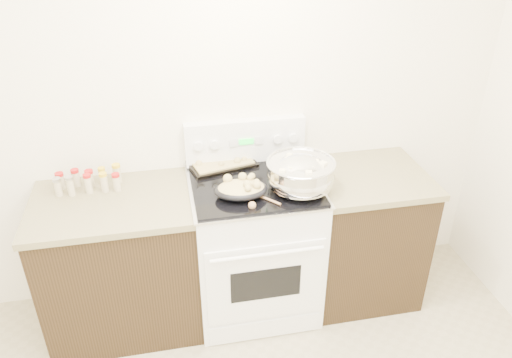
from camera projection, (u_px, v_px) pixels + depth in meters
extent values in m
cube|color=white|center=(186.00, 102.00, 3.00)|extent=(4.00, 0.05, 2.70)
cube|color=black|center=(123.00, 266.00, 3.08)|extent=(0.90, 0.64, 0.88)
cube|color=brown|center=(112.00, 203.00, 2.85)|extent=(0.93, 0.67, 0.04)
cube|color=black|center=(361.00, 236.00, 3.35)|extent=(0.70, 0.64, 0.88)
cube|color=brown|center=(368.00, 177.00, 3.12)|extent=(0.73, 0.67, 0.04)
cube|color=white|center=(254.00, 248.00, 3.20)|extent=(0.76, 0.66, 0.92)
cube|color=white|center=(266.00, 283.00, 2.92)|extent=(0.70, 0.01, 0.55)
cube|color=black|center=(266.00, 284.00, 2.91)|extent=(0.42, 0.01, 0.22)
cylinder|color=white|center=(268.00, 254.00, 2.76)|extent=(0.65, 0.02, 0.02)
cube|color=white|center=(265.00, 329.00, 3.11)|extent=(0.70, 0.01, 0.14)
cube|color=silver|center=(254.00, 186.00, 2.97)|extent=(0.78, 0.68, 0.01)
cube|color=black|center=(254.00, 184.00, 2.96)|extent=(0.74, 0.64, 0.01)
cube|color=white|center=(245.00, 141.00, 3.14)|extent=(0.76, 0.07, 0.28)
cylinder|color=white|center=(198.00, 146.00, 3.04)|extent=(0.06, 0.02, 0.06)
cylinder|color=white|center=(215.00, 145.00, 3.06)|extent=(0.06, 0.02, 0.06)
cylinder|color=white|center=(278.00, 139.00, 3.13)|extent=(0.06, 0.02, 0.06)
cylinder|color=white|center=(293.00, 138.00, 3.15)|extent=(0.06, 0.02, 0.06)
cube|color=#19E533|center=(246.00, 142.00, 3.10)|extent=(0.09, 0.00, 0.04)
cube|color=silver|center=(234.00, 143.00, 3.08)|extent=(0.05, 0.00, 0.05)
cube|color=silver|center=(259.00, 141.00, 3.11)|extent=(0.05, 0.00, 0.05)
ellipsoid|color=silver|center=(300.00, 177.00, 2.87)|extent=(0.40, 0.40, 0.23)
cylinder|color=silver|center=(300.00, 188.00, 2.90)|extent=(0.21, 0.21, 0.01)
torus|color=silver|center=(301.00, 163.00, 2.82)|extent=(0.40, 0.40, 0.02)
cylinder|color=silver|center=(301.00, 173.00, 2.85)|extent=(0.37, 0.37, 0.13)
cylinder|color=brown|center=(301.00, 164.00, 2.83)|extent=(0.35, 0.35, 0.00)
cube|color=#FFF3BC|center=(291.00, 169.00, 2.77)|extent=(0.04, 0.04, 0.03)
cube|color=#FFF3BC|center=(292.00, 165.00, 2.81)|extent=(0.04, 0.04, 0.03)
cube|color=#FFF3BC|center=(287.00, 160.00, 2.86)|extent=(0.03, 0.03, 0.02)
cube|color=#FFF3BC|center=(303.00, 162.00, 2.84)|extent=(0.03, 0.03, 0.02)
cube|color=#FFF3BC|center=(316.00, 163.00, 2.83)|extent=(0.04, 0.04, 0.03)
cube|color=#FFF3BC|center=(288.00, 159.00, 2.87)|extent=(0.04, 0.04, 0.03)
cube|color=#FFF3BC|center=(302.00, 164.00, 2.82)|extent=(0.05, 0.05, 0.03)
cube|color=#FFF3BC|center=(310.00, 168.00, 2.78)|extent=(0.04, 0.04, 0.03)
cube|color=#FFF3BC|center=(289.00, 156.00, 2.90)|extent=(0.04, 0.04, 0.03)
cube|color=#FFF3BC|center=(323.00, 165.00, 2.81)|extent=(0.05, 0.05, 0.03)
cube|color=#FFF3BC|center=(303.00, 158.00, 2.88)|extent=(0.04, 0.04, 0.02)
cube|color=#FFF3BC|center=(282.00, 172.00, 2.74)|extent=(0.04, 0.04, 0.03)
cube|color=#FFF3BC|center=(292.00, 159.00, 2.87)|extent=(0.04, 0.04, 0.03)
cube|color=#FFF3BC|center=(309.00, 174.00, 2.72)|extent=(0.04, 0.04, 0.03)
ellipsoid|color=black|center=(241.00, 190.00, 2.82)|extent=(0.31, 0.23, 0.08)
ellipsoid|color=tan|center=(241.00, 188.00, 2.81)|extent=(0.28, 0.20, 0.06)
sphere|color=tan|center=(250.00, 178.00, 2.85)|extent=(0.04, 0.04, 0.04)
sphere|color=tan|center=(248.00, 188.00, 2.74)|extent=(0.04, 0.04, 0.04)
sphere|color=tan|center=(243.00, 177.00, 2.85)|extent=(0.05, 0.05, 0.05)
sphere|color=tan|center=(252.00, 176.00, 2.86)|extent=(0.04, 0.04, 0.04)
sphere|color=tan|center=(247.00, 184.00, 2.77)|extent=(0.05, 0.05, 0.05)
sphere|color=tan|center=(257.00, 185.00, 2.77)|extent=(0.05, 0.05, 0.05)
sphere|color=tan|center=(257.00, 182.00, 2.81)|extent=(0.04, 0.04, 0.04)
sphere|color=tan|center=(228.00, 179.00, 2.84)|extent=(0.05, 0.05, 0.05)
cube|color=black|center=(221.00, 162.00, 3.17)|extent=(0.46, 0.37, 0.02)
cube|color=tan|center=(221.00, 161.00, 3.16)|extent=(0.41, 0.32, 0.02)
sphere|color=tan|center=(237.00, 161.00, 3.13)|extent=(0.05, 0.05, 0.05)
sphere|color=tan|center=(199.00, 164.00, 3.10)|extent=(0.04, 0.04, 0.04)
sphere|color=tan|center=(218.00, 159.00, 3.16)|extent=(0.04, 0.04, 0.04)
sphere|color=tan|center=(234.00, 157.00, 3.18)|extent=(0.04, 0.04, 0.04)
sphere|color=tan|center=(227.00, 153.00, 3.23)|extent=(0.04, 0.04, 0.04)
sphere|color=tan|center=(244.00, 159.00, 3.15)|extent=(0.03, 0.03, 0.03)
sphere|color=tan|center=(221.00, 164.00, 3.09)|extent=(0.04, 0.04, 0.04)
sphere|color=tan|center=(234.00, 153.00, 3.23)|extent=(0.03, 0.03, 0.03)
sphere|color=tan|center=(198.00, 155.00, 3.20)|extent=(0.04, 0.04, 0.04)
sphere|color=tan|center=(212.00, 154.00, 3.20)|extent=(0.03, 0.03, 0.03)
cylinder|color=tan|center=(262.00, 197.00, 2.81)|extent=(0.18, 0.21, 0.01)
sphere|color=tan|center=(252.00, 205.00, 2.73)|extent=(0.04, 0.04, 0.04)
sphere|color=#86B5C8|center=(291.00, 179.00, 2.94)|extent=(0.08, 0.08, 0.08)
cylinder|color=#86B5C8|center=(300.00, 168.00, 3.01)|extent=(0.19, 0.20, 0.07)
cylinder|color=#BFB28C|center=(61.00, 182.00, 2.93)|extent=(0.05, 0.05, 0.09)
cylinder|color=#B21414|center=(59.00, 174.00, 2.91)|extent=(0.05, 0.05, 0.02)
cylinder|color=#BFB28C|center=(76.00, 179.00, 2.96)|extent=(0.05, 0.05, 0.09)
cylinder|color=#B21414|center=(75.00, 171.00, 2.93)|extent=(0.05, 0.05, 0.02)
cylinder|color=#BFB28C|center=(90.00, 179.00, 2.96)|extent=(0.05, 0.05, 0.09)
cylinder|color=#B21414|center=(89.00, 172.00, 2.93)|extent=(0.05, 0.05, 0.02)
cylinder|color=#BFB28C|center=(103.00, 177.00, 2.99)|extent=(0.04, 0.04, 0.09)
cylinder|color=gold|center=(101.00, 169.00, 2.96)|extent=(0.04, 0.04, 0.02)
cylinder|color=#BFB28C|center=(117.00, 174.00, 3.00)|extent=(0.05, 0.05, 0.10)
cylinder|color=gold|center=(116.00, 166.00, 2.97)|extent=(0.05, 0.05, 0.02)
cylinder|color=#BFB28C|center=(58.00, 188.00, 2.87)|extent=(0.04, 0.04, 0.09)
cylinder|color=#B2B2B7|center=(56.00, 180.00, 2.84)|extent=(0.05, 0.05, 0.02)
cylinder|color=#BFB28C|center=(71.00, 187.00, 2.86)|extent=(0.04, 0.04, 0.10)
cylinder|color=#B2B2B7|center=(69.00, 178.00, 2.83)|extent=(0.04, 0.04, 0.02)
cylinder|color=#BFB28C|center=(88.00, 185.00, 2.89)|extent=(0.04, 0.04, 0.10)
cylinder|color=#B21414|center=(87.00, 176.00, 2.86)|extent=(0.05, 0.05, 0.02)
cylinder|color=#BFB28C|center=(104.00, 184.00, 2.90)|extent=(0.04, 0.04, 0.10)
cylinder|color=gold|center=(103.00, 175.00, 2.87)|extent=(0.05, 0.05, 0.02)
cylinder|color=#BFB28C|center=(117.00, 183.00, 2.91)|extent=(0.04, 0.04, 0.09)
cylinder|color=#B21414|center=(115.00, 175.00, 2.88)|extent=(0.05, 0.05, 0.02)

